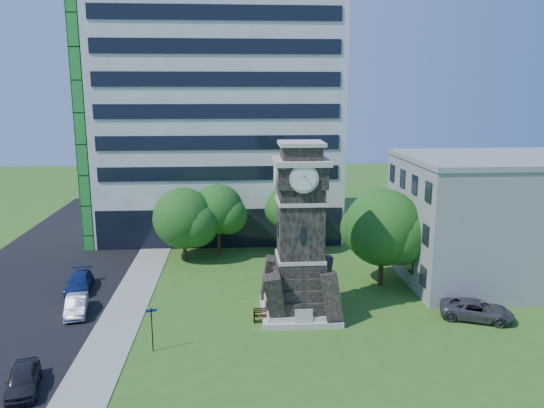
{
  "coord_description": "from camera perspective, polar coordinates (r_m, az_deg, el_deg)",
  "views": [
    {
      "loc": [
        -1.34,
        -33.11,
        15.57
      ],
      "look_at": [
        1.44,
        7.81,
        6.75
      ],
      "focal_mm": 35.0,
      "sensor_mm": 36.0,
      "label": 1
    }
  ],
  "objects": [
    {
      "name": "car_east_lot",
      "position": [
        39.98,
        21.16,
        -10.59
      ],
      "size": [
        5.36,
        3.86,
        1.35
      ],
      "primitive_type": "imported",
      "rotation": [
        0.0,
        0.0,
        1.2
      ],
      "color": "#434348",
      "rests_on": "ground"
    },
    {
      "name": "street",
      "position": [
        44.41,
        -26.02,
        -9.67
      ],
      "size": [
        14.0,
        80.0,
        0.02
      ],
      "primitive_type": "cube",
      "color": "black",
      "rests_on": "ground"
    },
    {
      "name": "street_sign",
      "position": [
        33.55,
        -12.8,
        -12.5
      ],
      "size": [
        0.67,
        0.07,
        2.8
      ],
      "rotation": [
        0.0,
        0.0,
        0.31
      ],
      "color": "black",
      "rests_on": "ground"
    },
    {
      "name": "tree_nc",
      "position": [
        50.34,
        -5.73,
        -0.75
      ],
      "size": [
        5.23,
        4.75,
        6.96
      ],
      "rotation": [
        0.0,
        0.0,
        0.14
      ],
      "color": "#332114",
      "rests_on": "ground"
    },
    {
      "name": "clock_tower",
      "position": [
        36.84,
        3.04,
        -4.1
      ],
      "size": [
        5.4,
        5.4,
        12.22
      ],
      "color": "beige",
      "rests_on": "ground"
    },
    {
      "name": "tree_ne",
      "position": [
        51.26,
        2.04,
        -0.64
      ],
      "size": [
        5.14,
        4.67,
        6.76
      ],
      "rotation": [
        0.0,
        0.0,
        -0.17
      ],
      "color": "#332114",
      "rests_on": "ground"
    },
    {
      "name": "car_street_south",
      "position": [
        32.2,
        -25.21,
        -16.69
      ],
      "size": [
        2.47,
        4.15,
        1.32
      ],
      "primitive_type": "imported",
      "rotation": [
        0.0,
        0.0,
        0.25
      ],
      "color": "black",
      "rests_on": "ground"
    },
    {
      "name": "tree_nw",
      "position": [
        49.55,
        -9.39,
        -1.67
      ],
      "size": [
        6.2,
        5.64,
        6.86
      ],
      "rotation": [
        0.0,
        0.0,
        0.04
      ],
      "color": "#332114",
      "rests_on": "ground"
    },
    {
      "name": "office_low",
      "position": [
        47.45,
        22.92,
        -1.46
      ],
      "size": [
        15.2,
        12.2,
        10.4
      ],
      "color": "gray",
      "rests_on": "ground"
    },
    {
      "name": "car_street_north",
      "position": [
        45.1,
        -20.03,
        -7.94
      ],
      "size": [
        2.39,
        4.71,
        1.31
      ],
      "primitive_type": "imported",
      "rotation": [
        0.0,
        0.0,
        0.13
      ],
      "color": "navy",
      "rests_on": "ground"
    },
    {
      "name": "park_bench",
      "position": [
        37.13,
        -0.51,
        -11.77
      ],
      "size": [
        1.92,
        0.51,
        0.99
      ],
      "rotation": [
        0.0,
        0.0,
        0.1
      ],
      "color": "black",
      "rests_on": "ground"
    },
    {
      "name": "car_street_mid",
      "position": [
        40.68,
        -20.29,
        -10.18
      ],
      "size": [
        2.07,
        4.1,
        1.29
      ],
      "primitive_type": "imported",
      "rotation": [
        0.0,
        0.0,
        0.19
      ],
      "color": "#A8ABB0",
      "rests_on": "ground"
    },
    {
      "name": "office_tall",
      "position": [
        58.99,
        -5.79,
        10.77
      ],
      "size": [
        26.2,
        15.11,
        28.6
      ],
      "color": "white",
      "rests_on": "ground"
    },
    {
      "name": "ground",
      "position": [
        36.61,
        -1.46,
        -13.04
      ],
      "size": [
        160.0,
        160.0,
        0.0
      ],
      "primitive_type": "plane",
      "color": "#38611B",
      "rests_on": "ground"
    },
    {
      "name": "sidewalk",
      "position": [
        41.96,
        -15.04,
        -10.04
      ],
      "size": [
        3.0,
        70.0,
        0.06
      ],
      "primitive_type": "cube",
      "color": "gray",
      "rests_on": "ground"
    },
    {
      "name": "tree_east",
      "position": [
        43.3,
        11.92,
        -2.71
      ],
      "size": [
        6.81,
        6.19,
        7.97
      ],
      "rotation": [
        0.0,
        0.0,
        0.3
      ],
      "color": "#332114",
      "rests_on": "ground"
    }
  ]
}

